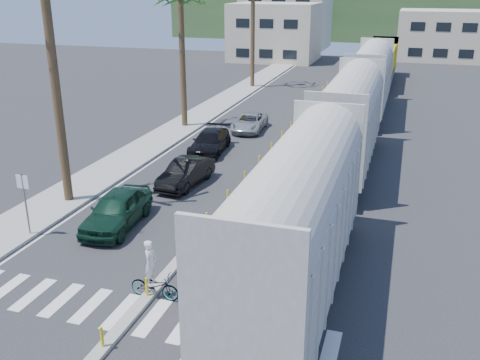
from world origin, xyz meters
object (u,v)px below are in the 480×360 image
object	(u,v)px
car_second	(186,173)
cyclist	(154,280)
car_lead	(117,210)
street_sign	(24,195)

from	to	relation	value
car_second	cyclist	distance (m)	11.40
car_lead	street_sign	bearing A→B (deg)	-151.45
street_sign	cyclist	bearing A→B (deg)	-20.66
cyclist	car_second	bearing A→B (deg)	18.22
car_lead	car_second	bearing A→B (deg)	75.99
street_sign	car_lead	world-z (taller)	street_sign
street_sign	car_second	xyz separation A→B (m)	(4.14, 8.06, -1.24)
street_sign	car_lead	xyz separation A→B (m)	(3.21, 2.13, -1.14)
car_second	street_sign	bearing A→B (deg)	-111.78
car_lead	car_second	size ratio (longest dim) A/B	1.11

